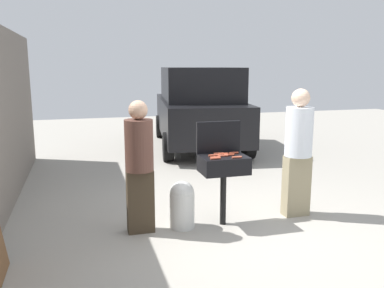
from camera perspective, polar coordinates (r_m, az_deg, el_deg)
name	(u,v)px	position (r m, az deg, el deg)	size (l,w,h in m)	color
ground_plane	(243,230)	(5.30, 7.28, -11.96)	(24.00, 24.00, 0.00)	#9E998E
bbq_grill	(224,167)	(5.22, 4.49, -3.24)	(0.60, 0.44, 0.92)	black
grill_lid_open	(218,137)	(5.35, 3.74, 0.99)	(0.60, 0.05, 0.42)	black
hot_dog_0	(215,157)	(5.04, 3.30, -1.90)	(0.03, 0.03, 0.13)	#C6593D
hot_dog_1	(213,155)	(5.15, 3.06, -1.62)	(0.03, 0.03, 0.13)	#B74C33
hot_dog_2	(216,158)	(4.99, 3.36, -2.04)	(0.03, 0.03, 0.13)	#B74C33
hot_dog_3	(219,153)	(5.27, 3.78, -1.35)	(0.03, 0.03, 0.13)	#C6593D
hot_dog_4	(233,153)	(5.32, 5.89, -1.25)	(0.03, 0.03, 0.13)	#AD4228
hot_dog_5	(229,155)	(5.21, 5.27, -1.51)	(0.03, 0.03, 0.13)	#AD4228
hot_dog_6	(223,154)	(5.22, 4.36, -1.47)	(0.03, 0.03, 0.13)	#AD4228
hot_dog_7	(223,154)	(5.26, 4.40, -1.38)	(0.03, 0.03, 0.13)	#AD4228
hot_dog_8	(237,157)	(5.08, 6.37, -1.86)	(0.03, 0.03, 0.13)	#C6593D
hot_dog_9	(223,156)	(5.14, 4.38, -1.66)	(0.03, 0.03, 0.13)	#C6593D
propane_tank	(182,204)	(5.23, -1.41, -8.41)	(0.32, 0.32, 0.62)	silver
person_left	(139,162)	(4.98, -7.45, -2.57)	(0.35, 0.35, 1.66)	#3F3323
person_right	(298,148)	(5.68, 14.78, -0.56)	(0.37, 0.37, 1.76)	gray
parked_minivan	(199,107)	(10.28, 0.98, 5.22)	(2.52, 4.62, 2.02)	black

